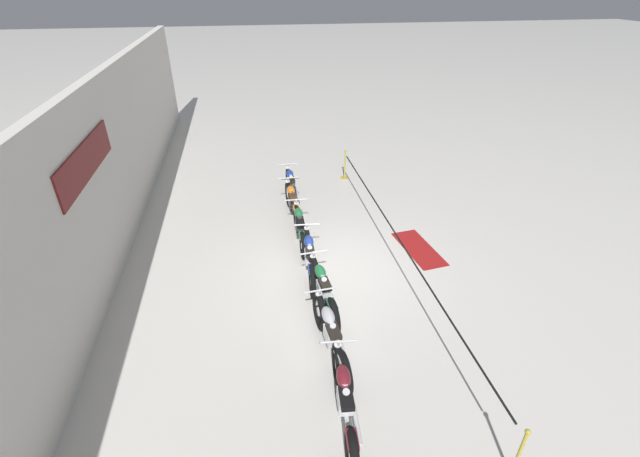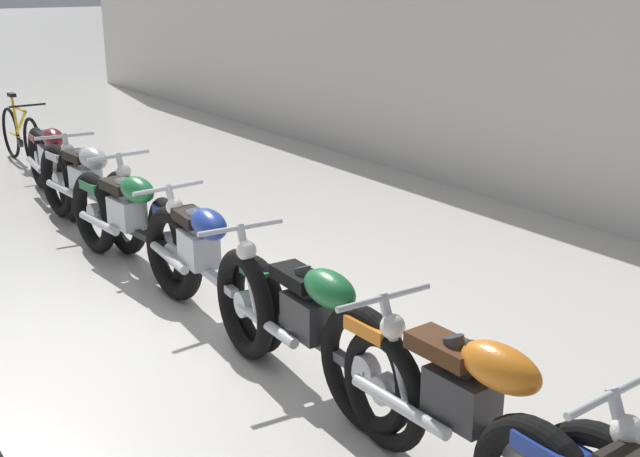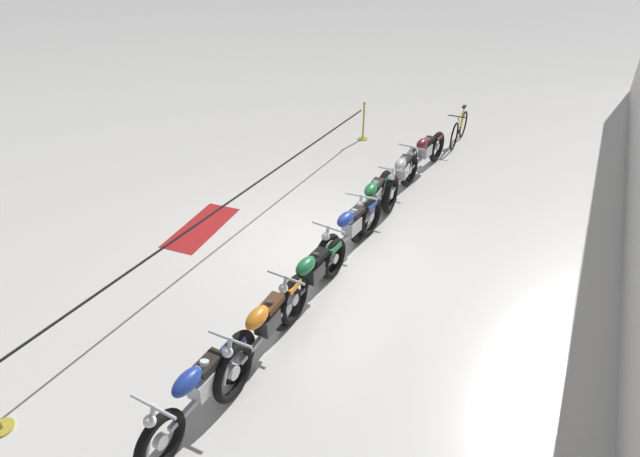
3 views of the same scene
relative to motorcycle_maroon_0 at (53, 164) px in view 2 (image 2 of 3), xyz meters
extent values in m
plane|color=silver|center=(4.00, -0.63, -0.47)|extent=(120.00, 120.00, 0.00)
cube|color=silver|center=(4.00, 4.50, 1.63)|extent=(28.00, 0.25, 4.20)
torus|color=black|center=(0.81, -0.07, -0.09)|extent=(0.77, 0.20, 0.76)
torus|color=black|center=(-0.82, 0.08, -0.09)|extent=(0.77, 0.20, 0.76)
cylinder|color=silver|center=(0.81, -0.07, -0.09)|extent=(0.18, 0.10, 0.18)
cylinder|color=silver|center=(-0.82, 0.08, -0.09)|extent=(0.18, 0.10, 0.18)
cylinder|color=silver|center=(0.90, -0.08, 0.19)|extent=(0.31, 0.08, 0.59)
cube|color=silver|center=(-0.06, 0.01, 0.07)|extent=(0.38, 0.25, 0.26)
cylinder|color=silver|center=(-0.02, 0.00, 0.27)|extent=(0.19, 0.13, 0.24)
cylinder|color=silver|center=(-0.10, 0.01, 0.27)|extent=(0.19, 0.13, 0.24)
cylinder|color=silver|center=(-0.37, -0.11, -0.07)|extent=(0.70, 0.13, 0.07)
cube|color=#ADAFB5|center=(-0.01, 0.00, -0.07)|extent=(1.31, 0.18, 0.06)
ellipsoid|color=maroon|center=(0.17, -0.01, 0.33)|extent=(0.48, 0.26, 0.22)
cube|color=black|center=(-0.19, 0.02, 0.29)|extent=(0.42, 0.23, 0.09)
cube|color=maroon|center=(-0.77, 0.07, 0.18)|extent=(0.33, 0.19, 0.08)
cylinder|color=silver|center=(0.79, -0.07, 0.46)|extent=(0.09, 0.62, 0.04)
sphere|color=silver|center=(0.87, -0.08, 0.32)|extent=(0.14, 0.14, 0.14)
torus|color=black|center=(2.15, 0.01, -0.07)|extent=(0.81, 0.19, 0.81)
torus|color=black|center=(0.58, -0.12, -0.07)|extent=(0.81, 0.19, 0.81)
cylinder|color=silver|center=(2.15, 0.01, -0.07)|extent=(0.20, 0.09, 0.19)
cylinder|color=silver|center=(0.58, -0.12, -0.07)|extent=(0.20, 0.09, 0.19)
cylinder|color=silver|center=(2.24, 0.02, 0.22)|extent=(0.31, 0.08, 0.59)
cube|color=silver|center=(1.31, -0.06, 0.09)|extent=(0.38, 0.25, 0.26)
cylinder|color=silver|center=(1.35, -0.05, 0.29)|extent=(0.19, 0.12, 0.24)
cylinder|color=silver|center=(1.27, -0.06, 0.29)|extent=(0.19, 0.12, 0.24)
cylinder|color=silver|center=(1.03, -0.22, -0.05)|extent=(0.70, 0.13, 0.07)
cube|color=#ADAFB5|center=(1.36, -0.05, -0.05)|extent=(1.26, 0.16, 0.06)
ellipsoid|color=#B7BABF|center=(1.54, -0.04, 0.35)|extent=(0.48, 0.26, 0.22)
cube|color=black|center=(1.18, -0.07, 0.31)|extent=(0.41, 0.23, 0.09)
cube|color=#B7BABF|center=(0.63, -0.11, 0.22)|extent=(0.33, 0.19, 0.08)
cylinder|color=silver|center=(2.13, 0.01, 0.48)|extent=(0.09, 0.62, 0.04)
sphere|color=silver|center=(2.21, 0.01, 0.34)|extent=(0.14, 0.14, 0.14)
torus|color=black|center=(3.46, -0.09, -0.08)|extent=(0.80, 0.20, 0.79)
torus|color=black|center=(1.95, -0.21, -0.08)|extent=(0.80, 0.20, 0.79)
cylinder|color=silver|center=(3.46, -0.09, -0.08)|extent=(0.19, 0.09, 0.18)
cylinder|color=silver|center=(1.95, -0.21, -0.08)|extent=(0.19, 0.09, 0.18)
cylinder|color=silver|center=(3.55, -0.08, 0.21)|extent=(0.31, 0.08, 0.59)
cube|color=silver|center=(2.66, -0.15, 0.08)|extent=(0.38, 0.25, 0.26)
cylinder|color=silver|center=(2.70, -0.15, 0.28)|extent=(0.19, 0.12, 0.24)
cylinder|color=silver|center=(2.62, -0.16, 0.28)|extent=(0.19, 0.12, 0.24)
cylinder|color=silver|center=(2.37, -0.32, -0.06)|extent=(0.70, 0.13, 0.07)
cube|color=black|center=(2.71, -0.15, -0.06)|extent=(1.21, 0.16, 0.06)
ellipsoid|color=#1E6B38|center=(2.89, -0.13, 0.34)|extent=(0.48, 0.26, 0.22)
cube|color=black|center=(2.53, -0.16, 0.30)|extent=(0.42, 0.23, 0.09)
cube|color=#1E6B38|center=(2.00, -0.21, 0.20)|extent=(0.33, 0.19, 0.08)
cylinder|color=silver|center=(3.44, -0.09, 0.47)|extent=(0.09, 0.62, 0.04)
sphere|color=silver|center=(3.52, -0.08, 0.33)|extent=(0.14, 0.14, 0.14)
torus|color=black|center=(4.70, -0.13, -0.08)|extent=(0.78, 0.18, 0.78)
torus|color=black|center=(3.16, 0.00, -0.08)|extent=(0.78, 0.18, 0.78)
cylinder|color=silver|center=(4.70, -0.13, -0.08)|extent=(0.19, 0.09, 0.19)
cylinder|color=silver|center=(3.16, 0.00, -0.08)|extent=(0.19, 0.09, 0.19)
cylinder|color=silver|center=(4.79, -0.13, 0.20)|extent=(0.31, 0.08, 0.59)
cube|color=silver|center=(3.88, -0.06, 0.08)|extent=(0.38, 0.25, 0.26)
cylinder|color=silver|center=(3.92, -0.07, 0.28)|extent=(0.19, 0.12, 0.24)
cylinder|color=silver|center=(3.84, -0.06, 0.28)|extent=(0.19, 0.12, 0.24)
cylinder|color=silver|center=(3.57, -0.18, -0.06)|extent=(0.70, 0.13, 0.07)
cube|color=#ADAFB5|center=(3.93, -0.07, -0.06)|extent=(1.23, 0.16, 0.06)
ellipsoid|color=navy|center=(4.11, -0.08, 0.34)|extent=(0.48, 0.26, 0.22)
cube|color=black|center=(3.75, -0.05, 0.30)|extent=(0.41, 0.23, 0.09)
cube|color=navy|center=(3.21, -0.01, 0.20)|extent=(0.33, 0.18, 0.08)
cylinder|color=silver|center=(4.68, -0.13, 0.47)|extent=(0.09, 0.62, 0.04)
sphere|color=silver|center=(4.76, -0.13, 0.33)|extent=(0.14, 0.14, 0.14)
torus|color=black|center=(6.14, -0.05, -0.11)|extent=(0.71, 0.13, 0.71)
torus|color=black|center=(4.67, -0.01, -0.11)|extent=(0.71, 0.13, 0.71)
cylinder|color=silver|center=(6.14, -0.05, -0.11)|extent=(0.17, 0.08, 0.17)
cylinder|color=silver|center=(4.67, -0.01, -0.11)|extent=(0.17, 0.08, 0.17)
cylinder|color=silver|center=(6.23, -0.05, 0.17)|extent=(0.30, 0.06, 0.59)
cube|color=#2D2D30|center=(5.35, -0.03, 0.05)|extent=(0.37, 0.23, 0.26)
cylinder|color=#2D2D30|center=(5.39, -0.03, 0.25)|extent=(0.18, 0.12, 0.24)
cylinder|color=#2D2D30|center=(5.31, -0.03, 0.25)|extent=(0.18, 0.12, 0.24)
cylinder|color=silver|center=(5.05, -0.16, -0.09)|extent=(0.70, 0.09, 0.07)
cube|color=#47474C|center=(5.40, -0.03, -0.09)|extent=(1.17, 0.09, 0.06)
ellipsoid|color=#1E6B38|center=(5.58, -0.03, 0.31)|extent=(0.47, 0.23, 0.22)
cube|color=black|center=(5.22, -0.02, 0.27)|extent=(0.41, 0.21, 0.09)
cube|color=#1E6B38|center=(4.72, -0.01, 0.14)|extent=(0.32, 0.17, 0.08)
cylinder|color=silver|center=(6.12, -0.05, 0.44)|extent=(0.05, 0.62, 0.04)
sphere|color=silver|center=(6.20, -0.05, 0.30)|extent=(0.14, 0.14, 0.14)
torus|color=black|center=(5.95, -0.04, -0.08)|extent=(0.79, 0.14, 0.79)
cylinder|color=silver|center=(5.95, -0.04, -0.08)|extent=(0.19, 0.09, 0.19)
cube|color=#2D2D30|center=(6.69, -0.01, 0.08)|extent=(0.37, 0.23, 0.26)
cylinder|color=#2D2D30|center=(6.73, -0.01, 0.28)|extent=(0.18, 0.12, 0.24)
cylinder|color=#2D2D30|center=(6.65, -0.01, 0.28)|extent=(0.18, 0.12, 0.24)
cylinder|color=silver|center=(6.39, -0.16, -0.06)|extent=(0.70, 0.10, 0.07)
cube|color=#ADAFB5|center=(6.74, -0.01, -0.06)|extent=(1.26, 0.11, 0.06)
ellipsoid|color=orange|center=(6.92, 0.00, 0.34)|extent=(0.47, 0.24, 0.22)
cube|color=#4C2D19|center=(6.56, -0.01, 0.30)|extent=(0.41, 0.22, 0.09)
cube|color=orange|center=(6.00, -0.03, 0.21)|extent=(0.33, 0.17, 0.08)
cylinder|color=silver|center=(7.51, 0.03, 0.47)|extent=(0.06, 0.62, 0.04)
sphere|color=silver|center=(7.59, 0.03, 0.33)|extent=(0.14, 0.14, 0.14)
cube|color=navy|center=(7.32, -0.10, 0.16)|extent=(0.32, 0.16, 0.08)
torus|color=black|center=(-1.75, 0.27, -0.10)|extent=(0.74, 0.06, 0.73)
torus|color=black|center=(-2.77, 0.24, -0.10)|extent=(0.74, 0.06, 0.73)
cylinder|color=gold|center=(-2.21, 0.25, 0.12)|extent=(0.60, 0.05, 0.43)
cylinder|color=gold|center=(-2.26, 0.25, 0.32)|extent=(0.55, 0.05, 0.04)
cylinder|color=gold|center=(-2.46, 0.25, 0.20)|extent=(0.15, 0.04, 0.55)
cube|color=black|center=(-2.50, 0.25, 0.48)|extent=(0.18, 0.08, 0.05)
cylinder|color=gold|center=(-2.57, 0.25, -0.10)|extent=(0.46, 0.04, 0.03)
cylinder|color=black|center=(-1.81, 0.26, 0.42)|extent=(0.04, 0.48, 0.03)
cylinder|color=black|center=(-2.34, 0.25, -0.18)|extent=(0.12, 0.05, 0.12)
camera|label=1|loc=(-4.21, 1.13, 5.68)|focal=24.00mm
camera|label=2|loc=(9.21, -2.62, 2.11)|focal=45.00mm
camera|label=3|loc=(10.84, 3.04, 4.74)|focal=28.00mm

